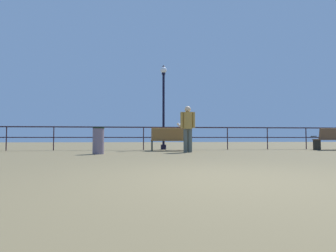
# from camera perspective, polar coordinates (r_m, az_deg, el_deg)

# --- Properties ---
(ground_plane) EXTENTS (60.00, 60.00, 0.00)m
(ground_plane) POSITION_cam_1_polar(r_m,az_deg,el_deg) (3.43, 12.56, -11.44)
(ground_plane) COLOR brown
(pier_railing) EXTENTS (25.03, 0.05, 1.03)m
(pier_railing) POSITION_cam_1_polar(r_m,az_deg,el_deg) (11.71, -0.65, -1.49)
(pier_railing) COLOR black
(pier_railing) RESTS_ON ground_plane
(bench_near_left) EXTENTS (1.54, 0.67, 0.94)m
(bench_near_left) POSITION_cam_1_polar(r_m,az_deg,el_deg) (10.80, 0.36, -2.75)
(bench_near_left) COLOR brown
(bench_near_left) RESTS_ON ground_plane
(bench_near_right) EXTENTS (1.69, 0.76, 0.95)m
(bench_near_right) POSITION_cam_1_polar(r_m,az_deg,el_deg) (13.68, 32.45, -2.21)
(bench_near_right) COLOR brown
(bench_near_right) RESTS_ON ground_plane
(lamppost_center) EXTENTS (0.29, 0.29, 3.94)m
(lamppost_center) POSITION_cam_1_polar(r_m,az_deg,el_deg) (12.16, -0.98, 5.31)
(lamppost_center) COLOR black
(lamppost_center) RESTS_ON ground_plane
(person_by_bench) EXTENTS (0.55, 0.33, 1.71)m
(person_by_bench) POSITION_cam_1_polar(r_m,az_deg,el_deg) (9.66, 4.33, 0.06)
(person_by_bench) COLOR #4D564E
(person_by_bench) RESTS_ON ground_plane
(seagull_on_rail) EXTENTS (0.31, 0.31, 0.18)m
(seagull_on_rail) POSITION_cam_1_polar(r_m,az_deg,el_deg) (11.79, 2.52, 0.21)
(seagull_on_rail) COLOR silver
(seagull_on_rail) RESTS_ON pier_railing
(trash_bin) EXTENTS (0.38, 0.38, 0.88)m
(trash_bin) POSITION_cam_1_polar(r_m,az_deg,el_deg) (8.90, -14.96, -3.09)
(trash_bin) COLOR slate
(trash_bin) RESTS_ON ground_plane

